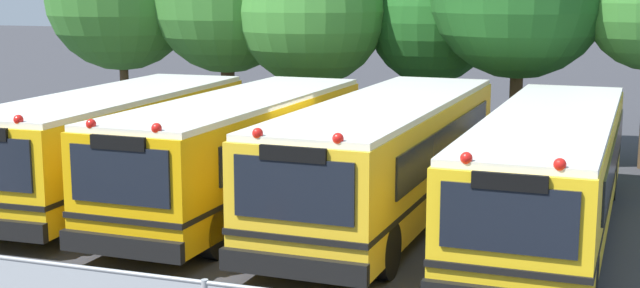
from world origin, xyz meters
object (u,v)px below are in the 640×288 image
(school_bus_1, at_px, (240,149))
(tree_2, at_px, (306,9))
(school_bus_2, at_px, (387,155))
(tree_3, at_px, (426,22))
(school_bus_0, at_px, (115,141))
(school_bus_3, at_px, (549,169))

(school_bus_1, distance_m, tree_2, 8.48)
(school_bus_2, height_order, tree_3, tree_3)
(school_bus_0, xyz_separation_m, school_bus_3, (9.83, 0.18, -0.02))
(school_bus_1, bearing_deg, school_bus_2, -171.53)
(school_bus_3, bearing_deg, tree_3, -62.23)
(school_bus_0, bearing_deg, school_bus_1, 177.24)
(school_bus_0, xyz_separation_m, tree_3, (5.25, 9.38, 2.48))
(school_bus_3, relative_size, tree_3, 1.91)
(school_bus_1, relative_size, school_bus_3, 0.86)
(tree_2, bearing_deg, tree_3, 25.15)
(school_bus_2, relative_size, school_bus_3, 0.95)
(school_bus_0, bearing_deg, school_bus_3, 179.55)
(school_bus_0, xyz_separation_m, school_bus_1, (3.24, -0.07, 0.02))
(school_bus_1, xyz_separation_m, school_bus_2, (3.24, 0.41, 0.01))
(tree_2, bearing_deg, school_bus_2, -58.43)
(school_bus_1, bearing_deg, school_bus_3, -176.55)
(school_bus_0, height_order, tree_3, tree_3)
(school_bus_1, distance_m, tree_3, 9.97)
(school_bus_2, height_order, school_bus_3, school_bus_2)
(school_bus_1, distance_m, school_bus_2, 3.26)
(school_bus_2, bearing_deg, school_bus_3, 179.01)
(tree_3, bearing_deg, school_bus_1, -102.02)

